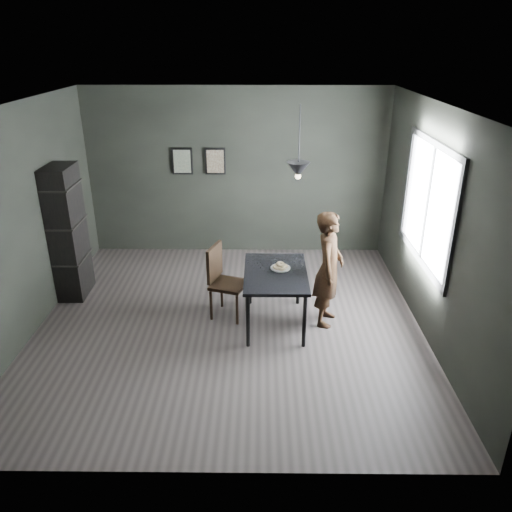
{
  "coord_description": "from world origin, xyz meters",
  "views": [
    {
      "loc": [
        0.41,
        -5.72,
        3.49
      ],
      "look_at": [
        0.35,
        0.05,
        0.95
      ],
      "focal_mm": 35.0,
      "sensor_mm": 36.0,
      "label": 1
    }
  ],
  "objects_px": {
    "white_plate": "(280,269)",
    "woman": "(329,269)",
    "pendant_lamp": "(298,170)",
    "wood_chair": "(222,277)",
    "cafe_table": "(275,278)",
    "shelf_unit": "(68,233)"
  },
  "relations": [
    {
      "from": "white_plate",
      "to": "pendant_lamp",
      "type": "relative_size",
      "value": 0.27
    },
    {
      "from": "wood_chair",
      "to": "shelf_unit",
      "type": "relative_size",
      "value": 0.52
    },
    {
      "from": "pendant_lamp",
      "to": "white_plate",
      "type": "bearing_deg",
      "value": -177.89
    },
    {
      "from": "pendant_lamp",
      "to": "wood_chair",
      "type": "bearing_deg",
      "value": 172.17
    },
    {
      "from": "shelf_unit",
      "to": "pendant_lamp",
      "type": "height_order",
      "value": "pendant_lamp"
    },
    {
      "from": "cafe_table",
      "to": "pendant_lamp",
      "type": "distance_m",
      "value": 1.41
    },
    {
      "from": "cafe_table",
      "to": "wood_chair",
      "type": "bearing_deg",
      "value": 161.75
    },
    {
      "from": "white_plate",
      "to": "woman",
      "type": "distance_m",
      "value": 0.62
    },
    {
      "from": "shelf_unit",
      "to": "wood_chair",
      "type": "bearing_deg",
      "value": -16.23
    },
    {
      "from": "cafe_table",
      "to": "wood_chair",
      "type": "distance_m",
      "value": 0.74
    },
    {
      "from": "white_plate",
      "to": "shelf_unit",
      "type": "distance_m",
      "value": 3.08
    },
    {
      "from": "woman",
      "to": "shelf_unit",
      "type": "distance_m",
      "value": 3.69
    },
    {
      "from": "wood_chair",
      "to": "pendant_lamp",
      "type": "bearing_deg",
      "value": 10.45
    },
    {
      "from": "woman",
      "to": "wood_chair",
      "type": "height_order",
      "value": "woman"
    },
    {
      "from": "wood_chair",
      "to": "pendant_lamp",
      "type": "xyz_separation_m",
      "value": [
        0.95,
        -0.13,
        1.48
      ]
    },
    {
      "from": "wood_chair",
      "to": "woman",
      "type": "bearing_deg",
      "value": 11.06
    },
    {
      "from": "white_plate",
      "to": "shelf_unit",
      "type": "bearing_deg",
      "value": 166.18
    },
    {
      "from": "white_plate",
      "to": "woman",
      "type": "xyz_separation_m",
      "value": [
        0.62,
        -0.04,
        0.01
      ]
    },
    {
      "from": "woman",
      "to": "shelf_unit",
      "type": "relative_size",
      "value": 0.81
    },
    {
      "from": "woman",
      "to": "wood_chair",
      "type": "xyz_separation_m",
      "value": [
        -1.38,
        0.18,
        -0.2
      ]
    },
    {
      "from": "cafe_table",
      "to": "white_plate",
      "type": "bearing_deg",
      "value": 55.4
    },
    {
      "from": "woman",
      "to": "cafe_table",
      "type": "bearing_deg",
      "value": 110.17
    }
  ]
}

